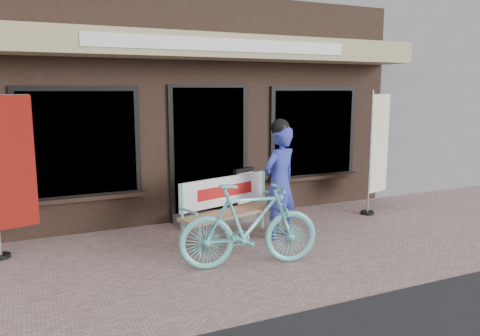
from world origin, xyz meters
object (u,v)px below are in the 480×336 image
nobori_red (12,171)px  nobori_cream (377,150)px  person (280,180)px  bicycle (249,225)px  bench (230,203)px  menu_stand (244,192)px

nobori_red → nobori_cream: nobori_red is taller
person → nobori_cream: nobori_cream is taller
bicycle → nobori_red: 3.09m
nobori_red → nobori_cream: size_ratio=1.01×
bench → bicycle: bearing=-117.1°
bench → bicycle: bicycle is taller
person → bicycle: bearing=-156.3°
bicycle → menu_stand: bicycle is taller
nobori_cream → menu_stand: 2.41m
bench → nobori_red: size_ratio=0.80×
nobori_red → menu_stand: nobori_red is taller
bench → person: size_ratio=0.98×
bicycle → menu_stand: 2.20m
bicycle → nobori_red: nobori_red is taller
bench → nobori_cream: nobori_cream is taller
bicycle → nobori_cream: (3.09, 1.37, 0.58)m
nobori_red → menu_stand: 3.52m
menu_stand → person: bearing=-111.0°
bicycle → nobori_cream: 3.43m
menu_stand → bicycle: bearing=-134.6°
person → nobori_red: (-3.44, 0.79, 0.25)m
person → bicycle: 1.25m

